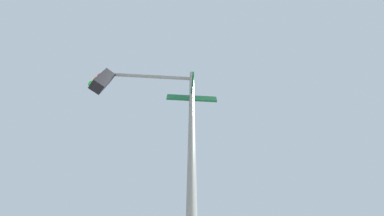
% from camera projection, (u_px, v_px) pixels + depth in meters
% --- Properties ---
extents(traffic_signal_near, '(1.94, 2.41, 6.41)m').
position_uv_depth(traffic_signal_near, '(144.00, 104.00, 3.99)').
color(traffic_signal_near, slate).
rests_on(traffic_signal_near, ground_plane).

